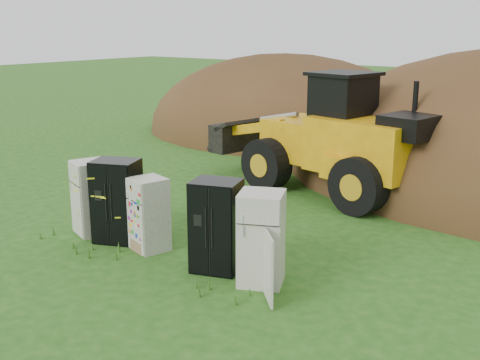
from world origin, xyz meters
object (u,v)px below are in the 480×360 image
object	(u,v)px
fridge_black_right	(216,226)
fridge_open_door	(261,238)
fridge_black_side	(117,201)
fridge_sticker	(149,214)
fridge_leftmost	(92,198)
wheel_loader	(318,131)

from	to	relation	value
fridge_black_right	fridge_open_door	xyz separation A→B (m)	(1.12, -0.01, -0.02)
fridge_black_side	fridge_open_door	bearing A→B (deg)	-22.38
fridge_black_side	fridge_sticker	xyz separation A→B (m)	(1.02, 0.02, -0.13)
fridge_leftmost	wheel_loader	world-z (taller)	wheel_loader
fridge_black_side	fridge_black_right	xyz separation A→B (m)	(2.94, 0.02, -0.01)
fridge_sticker	fridge_black_right	distance (m)	1.92
fridge_black_side	fridge_sticker	bearing A→B (deg)	-21.48
fridge_open_door	fridge_sticker	bearing A→B (deg)	155.32
fridge_open_door	wheel_loader	xyz separation A→B (m)	(-2.63, 6.78, 0.88)
fridge_black_side	wheel_loader	bearing A→B (deg)	55.59
fridge_leftmost	fridge_black_right	distance (m)	3.81
fridge_sticker	fridge_black_right	size ratio (longest dim) A/B	0.87
fridge_sticker	wheel_loader	size ratio (longest dim) A/B	0.22
fridge_leftmost	wheel_loader	bearing A→B (deg)	91.74
fridge_leftmost	fridge_black_side	size ratio (longest dim) A/B	0.93
wheel_loader	fridge_open_door	bearing A→B (deg)	-58.29
fridge_black_side	fridge_black_right	size ratio (longest dim) A/B	1.01
fridge_sticker	fridge_open_door	xyz separation A→B (m)	(3.04, -0.01, 0.10)
fridge_black_right	wheel_loader	distance (m)	6.99
fridge_black_right	fridge_black_side	bearing A→B (deg)	161.73
fridge_leftmost	fridge_black_right	bearing A→B (deg)	20.89
fridge_sticker	fridge_black_right	xyz separation A→B (m)	(1.91, 0.00, 0.12)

